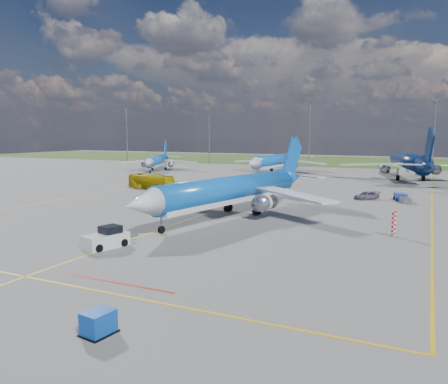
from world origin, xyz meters
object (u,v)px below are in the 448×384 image
at_px(bg_jet_nnw, 276,173).
at_px(baggage_tug_w, 402,198).
at_px(service_car_b, 253,184).
at_px(service_car_c, 367,195).
at_px(main_airliner, 231,216).
at_px(bg_jet_nw, 158,170).
at_px(service_car_a, 164,181).
at_px(baggage_tug_c, 179,185).
at_px(apron_bus, 151,182).
at_px(warning_post, 394,223).
at_px(pushback_tug, 106,239).
at_px(bg_jet_n, 408,179).
at_px(uld_container, 98,323).

xyz_separation_m(bg_jet_nnw, baggage_tug_w, (37.78, -44.56, 0.59)).
bearing_deg(service_car_b, bg_jet_nnw, 4.83).
bearing_deg(service_car_c, main_airliner, -77.65).
bearing_deg(bg_jet_nw, service_car_b, -55.20).
bearing_deg(service_car_a, baggage_tug_c, -31.30).
bearing_deg(bg_jet_nw, apron_bus, -80.64).
bearing_deg(apron_bus, service_car_c, -73.14).
height_order(warning_post, pushback_tug, warning_post).
bearing_deg(service_car_a, bg_jet_n, 38.39).
bearing_deg(bg_jet_n, uld_container, 70.76).
xyz_separation_m(pushback_tug, baggage_tug_c, (-19.31, 46.37, -0.35)).
relative_size(bg_jet_nnw, apron_bus, 3.58).
bearing_deg(baggage_tug_c, main_airliner, -55.35).
distance_m(service_car_a, service_car_b, 21.34).
xyz_separation_m(uld_container, apron_bus, (-36.18, 57.62, 0.89)).
height_order(warning_post, apron_bus, apron_bus).
relative_size(bg_jet_nw, pushback_tug, 5.40).
bearing_deg(bg_jet_nnw, baggage_tug_c, -95.90).
xyz_separation_m(bg_jet_nw, service_car_a, (22.77, -31.40, 0.67)).
bearing_deg(service_car_c, bg_jet_n, 126.83).
relative_size(main_airliner, service_car_c, 8.67).
xyz_separation_m(bg_jet_nnw, service_car_b, (6.64, -35.48, 0.58)).
distance_m(main_airliner, baggage_tug_c, 34.72).
relative_size(main_airliner, service_car_a, 10.53).
height_order(service_car_a, baggage_tug_w, service_car_a).
bearing_deg(uld_container, apron_bus, 130.22).
distance_m(service_car_b, baggage_tug_w, 32.44).
height_order(bg_jet_nnw, apron_bus, bg_jet_nnw).
height_order(pushback_tug, service_car_c, pushback_tug).
distance_m(bg_jet_nw, main_airliner, 81.73).
height_order(warning_post, uld_container, warning_post).
bearing_deg(bg_jet_nnw, uld_container, -73.46).
bearing_deg(bg_jet_n, main_airliner, 60.39).
bearing_deg(bg_jet_n, warning_post, 78.70).
bearing_deg(bg_jet_nw, baggage_tug_c, -73.45).
bearing_deg(warning_post, bg_jet_n, 91.31).
bearing_deg(warning_post, service_car_b, 130.39).
height_order(service_car_a, service_car_b, service_car_a).
bearing_deg(bg_jet_nw, service_car_c, -50.82).
height_order(service_car_a, baggage_tug_c, service_car_a).
distance_m(pushback_tug, service_car_c, 50.23).
height_order(bg_jet_nw, pushback_tug, bg_jet_nw).
bearing_deg(bg_jet_nnw, baggage_tug_w, -46.34).
distance_m(bg_jet_nw, service_car_c, 78.08).
relative_size(bg_jet_nnw, pushback_tug, 6.32).
xyz_separation_m(bg_jet_nw, pushback_tug, (49.23, -82.69, 0.87)).
bearing_deg(service_car_b, baggage_tug_c, 116.32).
height_order(pushback_tug, uld_container, pushback_tug).
bearing_deg(baggage_tug_w, service_car_c, 159.47).
xyz_separation_m(warning_post, baggage_tug_c, (-45.67, 28.71, -0.98)).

